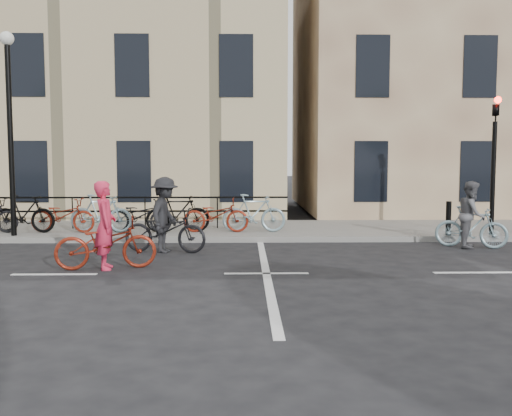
{
  "coord_description": "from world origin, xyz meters",
  "views": [
    {
      "loc": [
        -0.42,
        -10.65,
        2.19
      ],
      "look_at": [
        -0.16,
        1.75,
        1.1
      ],
      "focal_mm": 40.0,
      "sensor_mm": 36.0,
      "label": 1
    }
  ],
  "objects_px": {
    "cyclist_pink": "(106,239)",
    "cyclist_grey": "(471,221)",
    "traffic_light": "(494,148)",
    "cyclist_dark": "(165,223)",
    "lamp_post": "(9,108)"
  },
  "relations": [
    {
      "from": "cyclist_pink",
      "to": "cyclist_grey",
      "type": "relative_size",
      "value": 1.18
    },
    {
      "from": "traffic_light",
      "to": "cyclist_dark",
      "type": "distance_m",
      "value": 8.83
    },
    {
      "from": "lamp_post",
      "to": "cyclist_pink",
      "type": "bearing_deg",
      "value": -49.07
    },
    {
      "from": "lamp_post",
      "to": "cyclist_grey",
      "type": "bearing_deg",
      "value": -6.64
    },
    {
      "from": "cyclist_pink",
      "to": "cyclist_dark",
      "type": "distance_m",
      "value": 2.19
    },
    {
      "from": "cyclist_grey",
      "to": "cyclist_dark",
      "type": "xyz_separation_m",
      "value": [
        -7.39,
        -0.51,
        0.03
      ]
    },
    {
      "from": "cyclist_dark",
      "to": "lamp_post",
      "type": "bearing_deg",
      "value": 79.13
    },
    {
      "from": "traffic_light",
      "to": "cyclist_pink",
      "type": "bearing_deg",
      "value": -157.88
    },
    {
      "from": "lamp_post",
      "to": "cyclist_dark",
      "type": "relative_size",
      "value": 2.55
    },
    {
      "from": "lamp_post",
      "to": "cyclist_grey",
      "type": "height_order",
      "value": "lamp_post"
    },
    {
      "from": "cyclist_grey",
      "to": "cyclist_dark",
      "type": "height_order",
      "value": "cyclist_dark"
    },
    {
      "from": "lamp_post",
      "to": "cyclist_dark",
      "type": "distance_m",
      "value": 5.41
    },
    {
      "from": "cyclist_pink",
      "to": "lamp_post",
      "type": "bearing_deg",
      "value": 29.57
    },
    {
      "from": "lamp_post",
      "to": "cyclist_grey",
      "type": "relative_size",
      "value": 3.03
    },
    {
      "from": "traffic_light",
      "to": "cyclist_pink",
      "type": "relative_size",
      "value": 1.9
    }
  ]
}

